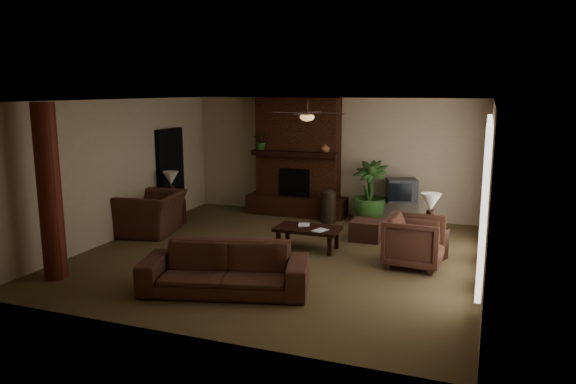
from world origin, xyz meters
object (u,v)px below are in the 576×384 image
at_px(sofa, 225,261).
at_px(ottoman, 367,230).
at_px(log_column, 50,192).
at_px(floor_vase, 329,204).
at_px(side_table_right, 429,244).
at_px(armchair_left, 151,206).
at_px(floor_plant, 369,206).
at_px(lamp_right, 431,205).
at_px(tv_stand, 398,212).
at_px(lamp_left, 171,180).
at_px(coffee_table, 308,230).
at_px(armchair_right, 415,239).
at_px(side_table_left, 170,212).

relative_size(sofa, ottoman, 4.10).
bearing_deg(ottoman, log_column, -137.06).
distance_m(floor_vase, side_table_right, 3.13).
relative_size(armchair_left, ottoman, 2.22).
bearing_deg(floor_plant, ottoman, -79.93).
height_order(log_column, armchair_left, log_column).
bearing_deg(lamp_right, log_column, -151.08).
xyz_separation_m(tv_stand, lamp_left, (-4.76, -1.87, 0.75)).
xyz_separation_m(lamp_left, side_table_right, (5.69, -0.59, -0.73)).
bearing_deg(lamp_left, coffee_table, -12.87).
xyz_separation_m(log_column, armchair_left, (-0.13, 2.85, -0.82)).
distance_m(armchair_right, side_table_right, 0.59).
height_order(lamp_left, lamp_right, same).
bearing_deg(sofa, side_table_right, 29.85).
bearing_deg(armchair_right, floor_vase, 44.62).
distance_m(log_column, floor_plant, 6.73).
relative_size(coffee_table, lamp_left, 1.85).
xyz_separation_m(floor_plant, side_table_left, (-4.16, -1.69, -0.12)).
height_order(armchair_left, floor_plant, armchair_left).
bearing_deg(lamp_right, floor_plant, 124.23).
height_order(floor_plant, side_table_left, floor_plant).
bearing_deg(armchair_right, armchair_left, 89.71).
distance_m(log_column, sofa, 3.01).
bearing_deg(coffee_table, armchair_left, -179.35).
bearing_deg(sofa, side_table_left, 117.75).
xyz_separation_m(sofa, lamp_right, (2.69, 2.66, 0.52)).
height_order(armchair_right, floor_vase, armchair_right).
bearing_deg(sofa, tv_stand, 55.97).
bearing_deg(armchair_left, sofa, 39.25).
bearing_deg(ottoman, sofa, -111.38).
distance_m(tv_stand, side_table_left, 5.15).
bearing_deg(floor_vase, sofa, -93.24).
bearing_deg(coffee_table, lamp_right, 4.20).
relative_size(coffee_table, floor_vase, 1.56).
distance_m(log_column, armchair_left, 2.97).
height_order(tv_stand, lamp_right, lamp_right).
bearing_deg(side_table_left, sofa, -47.08).
relative_size(armchair_right, floor_plant, 0.68).
bearing_deg(log_column, coffee_table, 41.08).
relative_size(armchair_left, lamp_right, 2.05).
height_order(floor_vase, floor_plant, floor_plant).
bearing_deg(lamp_left, side_table_left, -137.07).
bearing_deg(floor_plant, coffee_table, -104.87).
bearing_deg(floor_vase, side_table_left, -156.98).
xyz_separation_m(ottoman, tv_stand, (0.38, 1.62, 0.05)).
xyz_separation_m(floor_plant, lamp_left, (-4.13, -1.66, 0.61)).
relative_size(armchair_left, tv_stand, 1.57).
bearing_deg(log_column, tv_stand, 50.35).
xyz_separation_m(sofa, tv_stand, (1.76, 5.15, -0.23)).
bearing_deg(side_table_right, sofa, -134.99).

